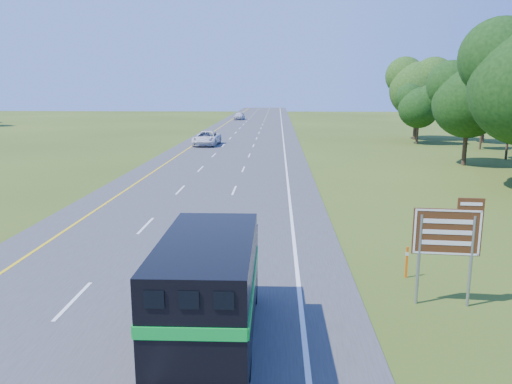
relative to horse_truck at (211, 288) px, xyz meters
The scene contains 7 objects.
road 41.98m from the horse_truck, 94.16° to the left, with size 15.00×260.00×0.04m, color #38383A.
lane_markings 41.97m from the horse_truck, 94.16° to the left, with size 11.15×260.00×0.01m.
horse_truck is the anchor object (origin of this frame).
white_suv 48.57m from the horse_truck, 98.16° to the left, with size 2.81×6.09×1.69m, color silver.
far_car 99.76m from the horse_truck, 93.94° to the left, with size 1.97×4.90×1.67m, color silver.
exit_sign 7.66m from the horse_truck, 23.98° to the left, with size 2.06×0.25×3.50m.
delineator 8.46m from the horse_truck, 40.30° to the left, with size 0.10×0.05×1.16m.
Camera 1 is at (4.72, -3.79, 6.74)m, focal length 35.00 mm.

